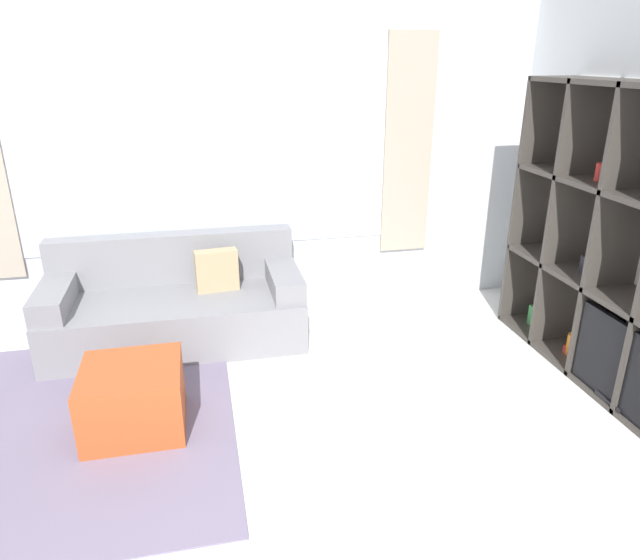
% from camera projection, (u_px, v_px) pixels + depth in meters
% --- Properties ---
extents(wall_back, '(6.96, 0.11, 2.70)m').
position_uv_depth(wall_back, '(207.00, 164.00, 4.76)').
color(wall_back, silver).
rests_on(wall_back, ground_plane).
extents(area_rug, '(2.35, 2.30, 0.01)m').
position_uv_depth(area_rug, '(44.00, 430.00, 3.59)').
color(area_rug, slate).
rests_on(area_rug, ground_plane).
extents(couch_main, '(2.00, 0.88, 0.83)m').
position_uv_depth(couch_main, '(177.00, 306.00, 4.65)').
color(couch_main, gray).
rests_on(couch_main, ground_plane).
extents(ottoman, '(0.60, 0.59, 0.43)m').
position_uv_depth(ottoman, '(134.00, 398.00, 3.55)').
color(ottoman, '#B74C23').
rests_on(ottoman, ground_plane).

